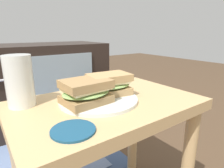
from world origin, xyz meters
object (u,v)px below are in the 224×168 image
object	(u,v)px
sandwich_back	(109,84)
coaster	(73,130)
sandwich_front	(86,91)
paper_bag	(119,107)
plate	(98,99)
beer_glass	(20,82)
tv_cabinet	(39,84)

from	to	relation	value
sandwich_back	coaster	xyz separation A→B (m)	(-0.19, -0.13, -0.04)
sandwich_front	paper_bag	distance (m)	0.74
plate	coaster	size ratio (longest dim) A/B	2.48
beer_glass	paper_bag	world-z (taller)	beer_glass
sandwich_front	paper_bag	world-z (taller)	sandwich_front
plate	coaster	xyz separation A→B (m)	(-0.14, -0.12, -0.00)
sandwich_back	coaster	distance (m)	0.23
tv_cabinet	paper_bag	bearing A→B (deg)	-52.02
sandwich_back	tv_cabinet	bearing A→B (deg)	89.04
beer_glass	coaster	size ratio (longest dim) A/B	1.50
tv_cabinet	sandwich_back	world-z (taller)	tv_cabinet
coaster	paper_bag	distance (m)	0.86
sandwich_front	beer_glass	xyz separation A→B (m)	(-0.15, 0.11, 0.03)
tv_cabinet	sandwich_back	distance (m)	0.95
plate	paper_bag	world-z (taller)	plate
sandwich_front	coaster	size ratio (longest dim) A/B	1.51
tv_cabinet	sandwich_front	bearing A→B (deg)	-96.68
coaster	sandwich_back	bearing A→B (deg)	35.70
coaster	paper_bag	size ratio (longest dim) A/B	0.25
beer_glass	paper_bag	distance (m)	0.81
tv_cabinet	plate	distance (m)	0.95
sandwich_back	beer_glass	size ratio (longest dim) A/B	1.06
sandwich_front	coaster	bearing A→B (deg)	-129.02
paper_bag	tv_cabinet	bearing A→B (deg)	127.98
sandwich_front	sandwich_back	world-z (taller)	same
coaster	beer_glass	bearing A→B (deg)	104.33
plate	beer_glass	size ratio (longest dim) A/B	1.65
plate	sandwich_front	distance (m)	0.06
beer_glass	paper_bag	bearing A→B (deg)	29.61
paper_bag	plate	bearing A→B (deg)	-133.91
plate	coaster	distance (m)	0.19
plate	coaster	world-z (taller)	plate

